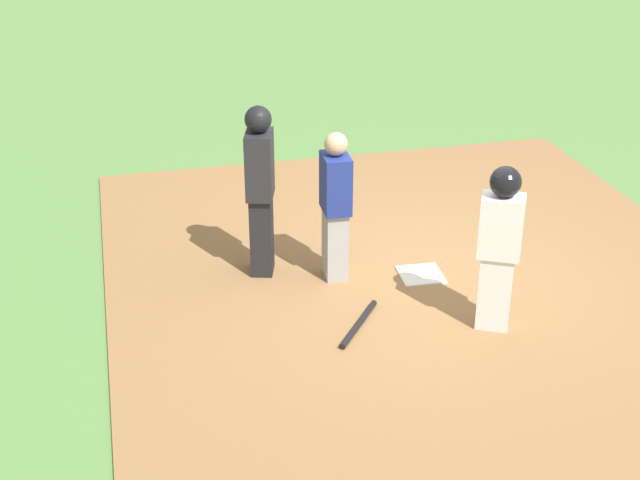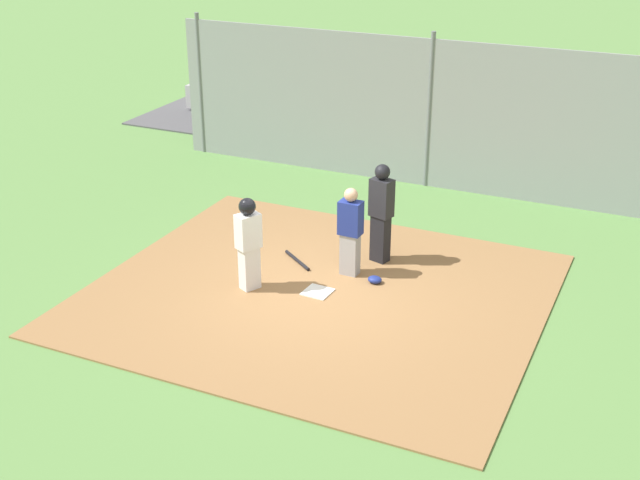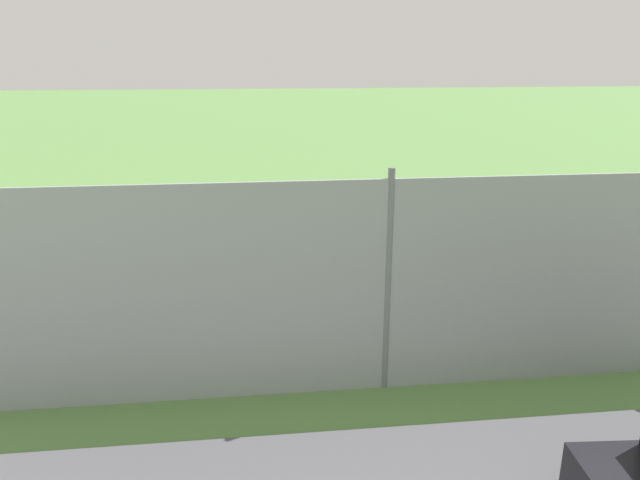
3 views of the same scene
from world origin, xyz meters
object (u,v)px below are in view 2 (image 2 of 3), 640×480
at_px(catcher, 350,230).
at_px(baseball_bat, 297,260).
at_px(runner, 248,238).
at_px(home_plate, 318,292).
at_px(catcher_mask, 375,280).
at_px(parked_car_silver, 266,92).
at_px(parked_car_dark, 346,103).
at_px(umpire, 381,211).

distance_m(catcher, baseball_bat, 1.29).
bearing_deg(runner, home_plate, 43.08).
height_order(catcher_mask, parked_car_silver, parked_car_silver).
xyz_separation_m(baseball_bat, catcher_mask, (-1.54, 0.19, 0.03)).
bearing_deg(catcher_mask, runner, 29.62).
xyz_separation_m(catcher_mask, parked_car_silver, (6.68, -8.63, 0.52)).
bearing_deg(parked_car_dark, umpire, 121.06).
xyz_separation_m(baseball_bat, parked_car_dark, (2.60, -8.29, 0.55)).
relative_size(baseball_bat, parked_car_silver, 0.20).
bearing_deg(parked_car_silver, home_plate, 123.82).
distance_m(catcher_mask, parked_car_dark, 9.45).
bearing_deg(parked_car_silver, baseball_bat, 122.64).
distance_m(catcher, catcher_mask, 0.92).
xyz_separation_m(home_plate, catcher_mask, (-0.73, -0.72, 0.05)).
relative_size(catcher_mask, parked_car_dark, 0.06).
distance_m(umpire, baseball_bat, 1.73).
bearing_deg(catcher, parked_car_dark, -154.45).
distance_m(runner, parked_car_dark, 9.79).
xyz_separation_m(home_plate, runner, (1.09, 0.31, 0.89)).
xyz_separation_m(umpire, catcher_mask, (-0.24, 0.86, -0.89)).
bearing_deg(parked_car_dark, home_plate, 114.32).
bearing_deg(parked_car_dark, baseball_bat, 111.35).
distance_m(runner, catcher_mask, 2.25).
distance_m(umpire, runner, 2.46).
relative_size(runner, baseball_bat, 1.87).
height_order(umpire, parked_car_dark, umpire).
height_order(catcher, umpire, umpire).
height_order(home_plate, parked_car_silver, parked_car_silver).
xyz_separation_m(umpire, parked_car_dark, (3.90, -7.62, -0.37)).
bearing_deg(parked_car_dark, catcher, 117.45).
relative_size(catcher, parked_car_dark, 0.36).
relative_size(runner, parked_car_silver, 0.38).
distance_m(home_plate, catcher_mask, 1.02).
bearing_deg(parked_car_silver, runner, 118.06).
distance_m(parked_car_dark, parked_car_silver, 2.54).
bearing_deg(catcher, baseball_bat, -89.99).
xyz_separation_m(catcher_mask, parked_car_dark, (4.15, -8.47, 0.52)).
bearing_deg(catcher, runner, -45.64).
height_order(baseball_bat, parked_car_dark, parked_car_dark).
xyz_separation_m(runner, baseball_bat, (-0.27, -1.22, -0.87)).
height_order(catcher, runner, runner).
bearing_deg(baseball_bat, catcher_mask, -150.33).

